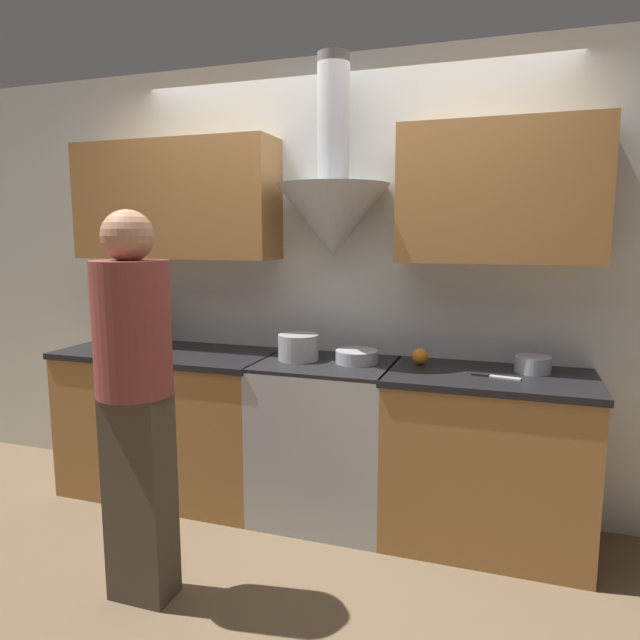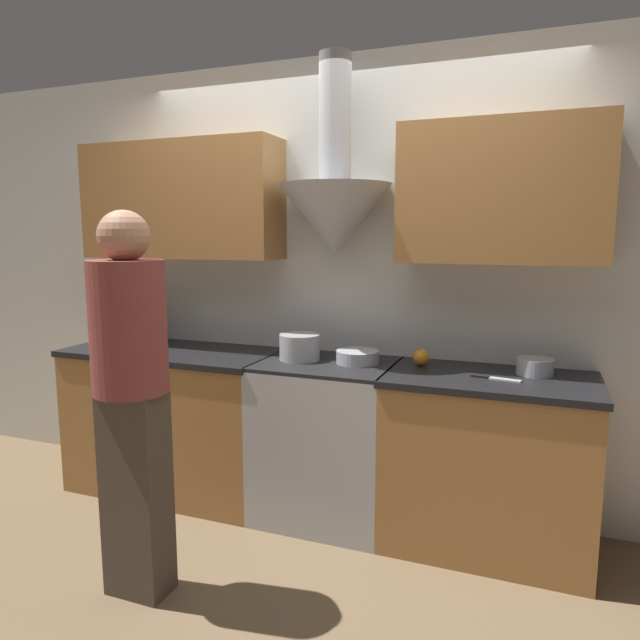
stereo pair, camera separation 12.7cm
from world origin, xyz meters
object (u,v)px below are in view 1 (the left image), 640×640
object	(u,v)px
wine_bottle_0	(97,324)
mixing_bowl	(357,356)
wine_bottle_4	(149,327)
stock_pot	(298,347)
stove_range	(326,439)
wine_bottle_2	(122,324)
orange_fruit	(420,357)
wine_bottle_1	(110,324)
person_foreground_left	(135,389)
wine_bottle_3	(135,327)
saucepan	(533,364)

from	to	relation	value
wine_bottle_0	mixing_bowl	distance (m)	1.74
wine_bottle_4	stock_pot	xyz separation A→B (m)	(1.01, -0.05, -0.06)
wine_bottle_4	mixing_bowl	distance (m)	1.35
stove_range	wine_bottle_2	world-z (taller)	wine_bottle_2
wine_bottle_0	mixing_bowl	world-z (taller)	wine_bottle_0
stock_pot	stove_range	bearing A→B (deg)	-3.70
stove_range	orange_fruit	size ratio (longest dim) A/B	10.16
orange_fruit	stock_pot	bearing A→B (deg)	-171.91
wine_bottle_1	stock_pot	size ratio (longest dim) A/B	1.46
mixing_bowl	person_foreground_left	world-z (taller)	person_foreground_left
stove_range	wine_bottle_1	bearing A→B (deg)	177.39
stock_pot	mixing_bowl	bearing A→B (deg)	5.23
stove_range	orange_fruit	xyz separation A→B (m)	(0.50, 0.11, 0.49)
wine_bottle_3	wine_bottle_4	world-z (taller)	wine_bottle_4
stock_pot	person_foreground_left	size ratio (longest dim) A/B	0.13
wine_bottle_1	saucepan	world-z (taller)	wine_bottle_1
wine_bottle_4	wine_bottle_1	bearing A→B (deg)	178.71
wine_bottle_0	wine_bottle_3	xyz separation A→B (m)	(0.29, -0.00, -0.00)
saucepan	wine_bottle_4	bearing A→B (deg)	-178.80
person_foreground_left	wine_bottle_1	bearing A→B (deg)	132.58
wine_bottle_4	stove_range	bearing A→B (deg)	-2.95
saucepan	wine_bottle_2	bearing A→B (deg)	-179.00
wine_bottle_0	stock_pot	size ratio (longest dim) A/B	1.44
wine_bottle_1	orange_fruit	size ratio (longest dim) A/B	3.77
stock_pot	saucepan	world-z (taller)	stock_pot
wine_bottle_3	saucepan	xyz separation A→B (m)	(2.36, 0.05, -0.08)
wine_bottle_1	wine_bottle_0	bearing A→B (deg)	-175.25
stove_range	wine_bottle_0	world-z (taller)	wine_bottle_0
stock_pot	wine_bottle_0	bearing A→B (deg)	178.00
wine_bottle_1	wine_bottle_4	world-z (taller)	wine_bottle_1
wine_bottle_1	orange_fruit	distance (m)	1.99
wine_bottle_4	mixing_bowl	bearing A→B (deg)	-0.84
wine_bottle_0	mixing_bowl	xyz separation A→B (m)	(1.74, -0.02, -0.09)
wine_bottle_1	orange_fruit	bearing A→B (deg)	1.10
wine_bottle_3	saucepan	distance (m)	2.36
wine_bottle_3	orange_fruit	size ratio (longest dim) A/B	3.45
wine_bottle_3	stove_range	bearing A→B (deg)	-2.49
stock_pot	person_foreground_left	xyz separation A→B (m)	(-0.37, -0.97, -0.02)
stove_range	person_foreground_left	world-z (taller)	person_foreground_left
wine_bottle_4	mixing_bowl	xyz separation A→B (m)	(1.34, -0.02, -0.09)
wine_bottle_2	saucepan	size ratio (longest dim) A/B	1.87
stove_range	person_foreground_left	size ratio (longest dim) A/B	0.53
person_foreground_left	orange_fruit	bearing A→B (deg)	45.68
wine_bottle_1	saucepan	distance (m)	2.56
stove_range	person_foreground_left	bearing A→B (deg)	-119.27
stove_range	wine_bottle_2	xyz separation A→B (m)	(-1.38, 0.06, 0.58)
wine_bottle_2	wine_bottle_4	size ratio (longest dim) A/B	1.03
wine_bottle_2	wine_bottle_3	distance (m)	0.10
wine_bottle_3	person_foreground_left	size ratio (longest dim) A/B	0.18
stock_pot	wine_bottle_1	bearing A→B (deg)	177.53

